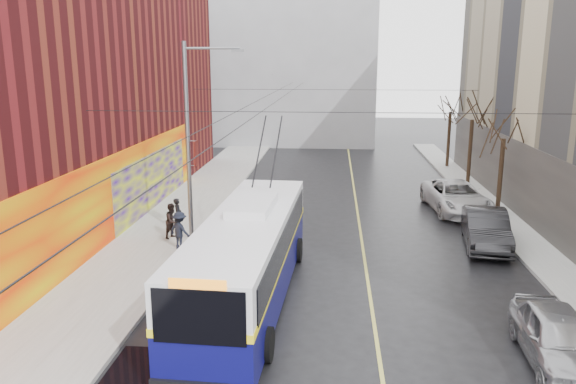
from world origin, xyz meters
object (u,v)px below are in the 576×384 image
object	(u,v)px
parked_car_a	(558,337)
pedestrian_b	(172,221)
streetlight_pole	(191,139)
following_car	(278,198)
tree_near	(505,124)
pedestrian_c	(180,230)
parked_car_b	(486,229)
parked_car_c	(456,197)
tree_far	(451,102)
pedestrian_a	(178,215)
tree_mid	(473,108)
trolleybus	(248,256)

from	to	relation	value
parked_car_a	pedestrian_b	world-z (taller)	pedestrian_b
streetlight_pole	following_car	xyz separation A→B (m)	(3.22, 6.16, -4.11)
tree_near	pedestrian_c	xyz separation A→B (m)	(-15.50, -7.18, -3.99)
following_car	parked_car_b	bearing A→B (deg)	-36.24
pedestrian_b	parked_car_b	bearing A→B (deg)	-61.20
parked_car_c	pedestrian_b	xyz separation A→B (m)	(-14.20, -6.39, 0.14)
tree_far	following_car	size ratio (longest dim) A/B	1.53
tree_near	parked_car_a	size ratio (longest dim) A/B	1.41
pedestrian_a	pedestrian_b	distance (m)	1.11
tree_far	parked_car_c	xyz separation A→B (m)	(-2.06, -13.27, -4.31)
pedestrian_c	pedestrian_a	bearing A→B (deg)	-45.04
tree_far	parked_car_c	world-z (taller)	tree_far
streetlight_pole	pedestrian_c	xyz separation A→B (m)	(-0.36, -1.18, -3.86)
tree_mid	trolleybus	xyz separation A→B (m)	(-11.78, -18.92, -3.62)
tree_far	pedestrian_a	bearing A→B (deg)	-131.33
tree_mid	parked_car_c	bearing A→B (deg)	-108.20
tree_far	pedestrian_b	xyz separation A→B (m)	(-16.27, -19.66, -4.17)
trolleybus	following_car	size ratio (longest dim) A/B	2.90
following_car	tree_far	bearing A→B (deg)	41.97
parked_car_a	parked_car_b	size ratio (longest dim) A/B	0.89
trolleybus	parked_car_b	bearing A→B (deg)	36.42
tree_far	pedestrian_c	world-z (taller)	tree_far
streetlight_pole	tree_near	bearing A→B (deg)	21.62
pedestrian_a	tree_mid	bearing A→B (deg)	-63.95
streetlight_pole	parked_car_c	distance (m)	15.24
tree_near	parked_car_c	xyz separation A→B (m)	(-2.06, 0.73, -4.14)
tree_near	parked_car_a	xyz separation A→B (m)	(-2.65, -15.44, -4.20)
tree_far	parked_car_a	world-z (taller)	tree_far
pedestrian_c	following_car	bearing A→B (deg)	-88.18
tree_near	parked_car_b	world-z (taller)	tree_near
trolleybus	pedestrian_c	distance (m)	6.06
parked_car_a	following_car	world-z (taller)	parked_car_a
following_car	tree_near	bearing A→B (deg)	-8.07
tree_far	parked_car_a	xyz separation A→B (m)	(-2.65, -29.44, -4.37)
trolleybus	pedestrian_c	world-z (taller)	trolleybus
tree_mid	parked_car_c	xyz separation A→B (m)	(-2.06, -6.27, -4.42)
streetlight_pole	pedestrian_b	bearing A→B (deg)	163.21
parked_car_a	parked_car_b	distance (m)	10.13
following_car	pedestrian_a	world-z (taller)	pedestrian_a
parked_car_c	pedestrian_c	bearing A→B (deg)	-154.98
following_car	pedestrian_b	bearing A→B (deg)	-134.03
tree_near	following_car	size ratio (longest dim) A/B	1.49
pedestrian_a	pedestrian_c	distance (m)	2.76
parked_car_c	tree_far	bearing A→B (deg)	75.71
streetlight_pole	tree_far	xyz separation A→B (m)	(15.14, 20.00, 0.30)
tree_near	pedestrian_a	bearing A→B (deg)	-164.42
tree_far	pedestrian_a	xyz separation A→B (m)	(-16.31, -18.55, -4.19)
tree_near	pedestrian_c	distance (m)	17.54
parked_car_b	following_car	bearing A→B (deg)	158.66
trolleybus	parked_car_b	size ratio (longest dim) A/B	2.46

